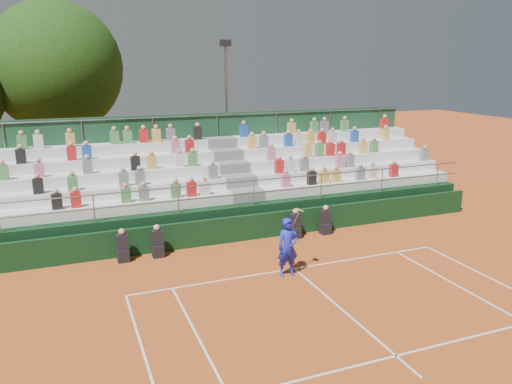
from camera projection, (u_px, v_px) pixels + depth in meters
name	position (u px, v px, depth m)	size (l,w,h in m)	color
ground	(294.00, 269.00, 16.61)	(90.00, 90.00, 0.00)	#B7511E
courtside_wall	(259.00, 226.00, 19.37)	(20.00, 0.15, 1.00)	black
line_officials	(231.00, 234.00, 18.51)	(8.30, 0.40, 1.19)	black
grandstand	(232.00, 192.00, 22.14)	(20.00, 5.20, 4.40)	black
tennis_player	(288.00, 247.00, 15.89)	(0.90, 0.51, 2.22)	#1A25C5
tree_east	(56.00, 68.00, 25.48)	(6.71, 6.71, 9.77)	#3C2515
floodlight_mast	(226.00, 101.00, 27.50)	(0.60, 0.25, 7.86)	gray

